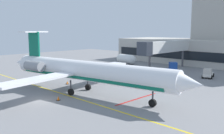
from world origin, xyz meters
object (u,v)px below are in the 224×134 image
at_px(regional_jet, 83,71).
at_px(baggage_tug, 170,69).
at_px(belt_loader, 208,73).
at_px(fuel_tank, 126,59).
at_px(pushback_tractor, 108,71).

height_order(regional_jet, baggage_tug, regional_jet).
height_order(belt_loader, fuel_tank, fuel_tank).
xyz_separation_m(regional_jet, belt_loader, (7.53, 23.00, -2.36)).
height_order(regional_jet, belt_loader, regional_jet).
distance_m(belt_loader, fuel_tank, 22.56).
height_order(baggage_tug, fuel_tank, fuel_tank).
bearing_deg(fuel_tank, baggage_tug, -14.50).
height_order(baggage_tug, pushback_tractor, baggage_tug).
xyz_separation_m(baggage_tug, fuel_tank, (-15.03, 3.89, 0.41)).
distance_m(pushback_tractor, fuel_tank, 15.52).
xyz_separation_m(regional_jet, fuel_tank, (-14.84, 25.88, -1.74)).
xyz_separation_m(pushback_tractor, fuel_tank, (-7.27, 13.69, 0.60)).
distance_m(baggage_tug, fuel_tank, 15.53).
bearing_deg(baggage_tug, pushback_tractor, -128.37).
relative_size(regional_jet, baggage_tug, 8.19).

